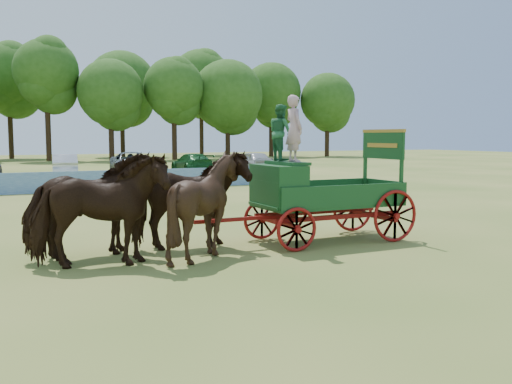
% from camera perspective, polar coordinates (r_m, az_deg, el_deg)
% --- Properties ---
extents(ground, '(160.00, 160.00, 0.00)m').
position_cam_1_polar(ground, '(12.87, -4.24, -7.00)').
color(ground, '#A29249').
rests_on(ground, ground).
extents(horse_lead_left, '(3.08, 1.79, 2.45)m').
position_cam_1_polar(horse_lead_left, '(12.55, -15.39, -1.83)').
color(horse_lead_left, black).
rests_on(horse_lead_left, ground).
extents(horse_lead_right, '(3.07, 1.76, 2.45)m').
position_cam_1_polar(horse_lead_right, '(13.63, -16.23, -1.28)').
color(horse_lead_right, black).
rests_on(horse_lead_right, ground).
extents(horse_wheel_left, '(2.40, 2.17, 2.45)m').
position_cam_1_polar(horse_wheel_left, '(13.19, -5.08, -1.29)').
color(horse_wheel_left, black).
rests_on(horse_wheel_left, ground).
extents(horse_wheel_right, '(2.99, 1.53, 2.45)m').
position_cam_1_polar(horse_wheel_right, '(14.22, -6.65, -0.81)').
color(horse_wheel_right, black).
rests_on(horse_wheel_right, ground).
extents(farm_dray, '(6.00, 2.00, 3.82)m').
position_cam_1_polar(farm_dray, '(14.94, 4.81, 1.08)').
color(farm_dray, maroon).
rests_on(farm_dray, ground).
extents(sponsor_banner, '(26.00, 0.08, 1.05)m').
position_cam_1_polar(sponsor_banner, '(30.00, -18.82, 0.95)').
color(sponsor_banner, '#1B4B92').
rests_on(sponsor_banner, ground).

